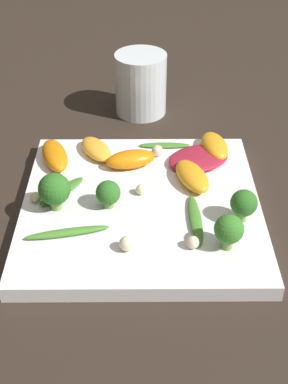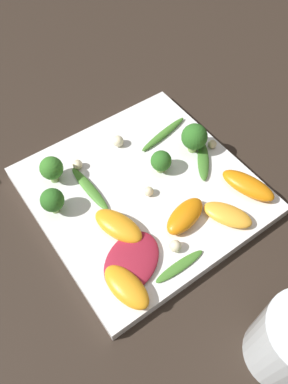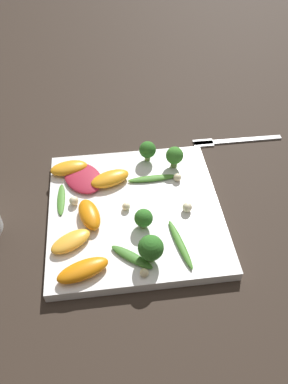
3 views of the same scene
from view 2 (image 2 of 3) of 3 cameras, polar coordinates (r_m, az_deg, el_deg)
name	(u,v)px [view 2 (image 2 of 3)]	position (r m, az deg, el deg)	size (l,w,h in m)	color
ground_plane	(143,195)	(0.53, -0.21, -0.45)	(2.40, 2.40, 0.00)	#2D231C
plate	(143,191)	(0.52, -0.21, 0.13)	(0.28, 0.28, 0.02)	white
radicchio_leaf_0	(132,261)	(0.45, -1.88, -10.43)	(0.09, 0.10, 0.01)	maroon
orange_segment_0	(118,226)	(0.47, -3.93, -5.17)	(0.08, 0.05, 0.02)	orange
orange_segment_1	(126,287)	(0.44, -2.68, -14.25)	(0.07, 0.04, 0.02)	orange
orange_segment_2	(248,185)	(0.52, 15.55, 0.98)	(0.08, 0.05, 0.02)	orange
orange_segment_3	(185,216)	(0.48, 6.26, -3.65)	(0.05, 0.07, 0.02)	orange
orange_segment_4	(227,215)	(0.49, 12.60, -3.41)	(0.07, 0.06, 0.02)	#FCAD33
broccoli_floret_0	(52,200)	(0.49, -13.79, -1.26)	(0.03, 0.03, 0.04)	#7A9E51
broccoli_floret_1	(52,169)	(0.52, -13.90, 3.47)	(0.03, 0.03, 0.04)	#7A9E51
broccoli_floret_2	(194,137)	(0.54, 7.68, 8.28)	(0.04, 0.04, 0.05)	#7A9E51
broccoli_floret_3	(161,161)	(0.52, 2.62, 4.69)	(0.03, 0.03, 0.03)	#7A9E51
arugula_sprig_0	(90,189)	(0.51, -8.29, 0.51)	(0.09, 0.02, 0.01)	#47842D
arugula_sprig_1	(180,266)	(0.46, 5.44, -11.19)	(0.01, 0.07, 0.00)	#47842D
arugula_sprig_2	(203,161)	(0.54, 9.02, 4.73)	(0.07, 0.06, 0.01)	#3D7528
arugula_sprig_3	(163,134)	(0.57, 2.97, 8.84)	(0.03, 0.09, 0.01)	#47842D
macadamia_nut_0	(175,246)	(0.46, 4.79, -8.22)	(0.02, 0.02, 0.02)	beige
macadamia_nut_1	(212,144)	(0.56, 10.28, 7.24)	(0.01, 0.01, 0.01)	beige
macadamia_nut_2	(146,193)	(0.50, 0.36, -0.12)	(0.01, 0.01, 0.01)	beige
macadamia_nut_3	(118,141)	(0.56, -3.98, 7.74)	(0.02, 0.02, 0.02)	beige
macadamia_nut_4	(77,165)	(0.54, -10.10, 4.13)	(0.01, 0.01, 0.01)	beige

